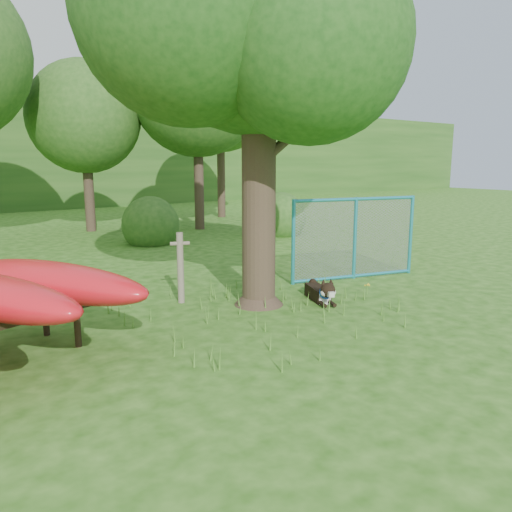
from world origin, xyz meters
TOP-DOWN VIEW (x-y plane):
  - ground at (0.00, 0.00)m, footprint 80.00×80.00m
  - oak_tree at (0.52, 1.62)m, footprint 6.16×5.46m
  - wooden_post at (-0.52, 2.54)m, footprint 0.35×0.20m
  - husky_dog at (1.57, 1.00)m, footprint 0.65×1.08m
  - fence_section at (3.49, 1.91)m, footprint 3.00×0.92m
  - wildflower_clump at (2.63, 0.79)m, footprint 0.10×0.10m
  - bg_tree_c at (1.50, 13.00)m, footprint 4.00×4.00m
  - bg_tree_d at (5.00, 11.00)m, footprint 4.80×4.80m
  - bg_tree_e at (8.00, 14.00)m, footprint 4.60×4.60m
  - shrub_right at (6.50, 8.00)m, footprint 1.80×1.80m
  - shrub_mid at (2.00, 9.00)m, footprint 1.80×1.80m

SIDE VIEW (x-z plane):
  - ground at x=0.00m, z-range 0.00..0.00m
  - shrub_right at x=6.50m, z-range -0.90..0.90m
  - shrub_mid at x=2.00m, z-range -0.90..0.90m
  - husky_dog at x=1.57m, z-range -0.08..0.44m
  - wildflower_clump at x=2.63m, z-range 0.07..0.30m
  - wooden_post at x=-0.52m, z-range 0.04..1.35m
  - fence_section at x=3.49m, z-range -0.60..2.41m
  - bg_tree_c at x=1.50m, z-range 1.05..7.17m
  - oak_tree at x=0.52m, z-range 1.25..8.73m
  - bg_tree_d at x=5.00m, z-range 1.33..8.83m
  - bg_tree_e at x=8.00m, z-range 1.46..9.01m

